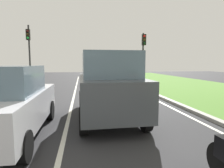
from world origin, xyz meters
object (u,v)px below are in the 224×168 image
car_sedan_left_lane (6,103)px  traffic_light_overhead_left (29,46)px  traffic_light_near_right (143,49)px  car_suv_ahead (108,85)px

car_sedan_left_lane → traffic_light_overhead_left: size_ratio=0.84×
car_sedan_left_lane → traffic_light_overhead_left: bearing=102.0°
traffic_light_near_right → traffic_light_overhead_left: size_ratio=0.86×
car_suv_ahead → car_sedan_left_lane: 3.13m
car_suv_ahead → traffic_light_near_right: 10.32m
traffic_light_near_right → car_sedan_left_lane: bearing=-123.9°
traffic_light_near_right → traffic_light_overhead_left: 9.80m
car_suv_ahead → traffic_light_overhead_left: traffic_light_overhead_left is taller
car_suv_ahead → car_sedan_left_lane: (-2.81, -1.36, -0.25)m
car_sedan_left_lane → car_suv_ahead: bearing=26.3°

